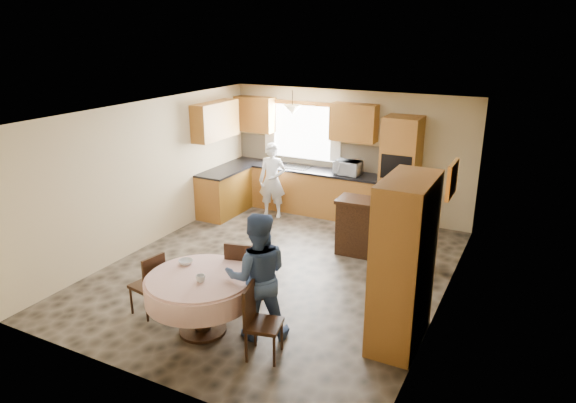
{
  "coord_description": "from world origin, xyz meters",
  "views": [
    {
      "loc": [
        3.5,
        -6.45,
        3.63
      ],
      "look_at": [
        0.03,
        0.3,
        1.06
      ],
      "focal_mm": 32.0,
      "sensor_mm": 36.0,
      "label": 1
    }
  ],
  "objects_px": {
    "cupboard": "(404,263)",
    "chair_right": "(258,318)",
    "oven_tower": "(400,173)",
    "dining_table": "(200,289)",
    "chair_left": "(150,282)",
    "chair_back": "(243,272)",
    "sideboard": "(374,230)",
    "person_sink": "(272,181)",
    "person_dining": "(257,276)"
  },
  "relations": [
    {
      "from": "oven_tower",
      "to": "chair_right",
      "type": "xyz_separation_m",
      "value": [
        -0.29,
        -4.75,
        -0.57
      ]
    },
    {
      "from": "chair_right",
      "to": "chair_back",
      "type": "bearing_deg",
      "value": 28.15
    },
    {
      "from": "oven_tower",
      "to": "cupboard",
      "type": "height_order",
      "value": "oven_tower"
    },
    {
      "from": "cupboard",
      "to": "person_dining",
      "type": "relative_size",
      "value": 1.28
    },
    {
      "from": "sideboard",
      "to": "cupboard",
      "type": "xyz_separation_m",
      "value": [
        1.05,
        -2.22,
        0.58
      ]
    },
    {
      "from": "dining_table",
      "to": "chair_right",
      "type": "distance_m",
      "value": 0.89
    },
    {
      "from": "dining_table",
      "to": "chair_right",
      "type": "xyz_separation_m",
      "value": [
        0.88,
        -0.11,
        -0.11
      ]
    },
    {
      "from": "chair_left",
      "to": "person_sink",
      "type": "bearing_deg",
      "value": -164.61
    },
    {
      "from": "sideboard",
      "to": "chair_back",
      "type": "distance_m",
      "value": 2.66
    },
    {
      "from": "dining_table",
      "to": "chair_right",
      "type": "bearing_deg",
      "value": -7.0
    },
    {
      "from": "dining_table",
      "to": "person_sink",
      "type": "xyz_separation_m",
      "value": [
        -1.23,
        4.07,
        0.15
      ]
    },
    {
      "from": "oven_tower",
      "to": "dining_table",
      "type": "bearing_deg",
      "value": -104.14
    },
    {
      "from": "dining_table",
      "to": "person_dining",
      "type": "height_order",
      "value": "person_dining"
    },
    {
      "from": "cupboard",
      "to": "chair_left",
      "type": "height_order",
      "value": "cupboard"
    },
    {
      "from": "person_dining",
      "to": "oven_tower",
      "type": "bearing_deg",
      "value": -127.91
    },
    {
      "from": "sideboard",
      "to": "cupboard",
      "type": "distance_m",
      "value": 2.53
    },
    {
      "from": "cupboard",
      "to": "chair_back",
      "type": "distance_m",
      "value": 2.15
    },
    {
      "from": "oven_tower",
      "to": "dining_table",
      "type": "distance_m",
      "value": 4.81
    },
    {
      "from": "sideboard",
      "to": "person_sink",
      "type": "xyz_separation_m",
      "value": [
        -2.42,
        0.9,
        0.3
      ]
    },
    {
      "from": "dining_table",
      "to": "person_sink",
      "type": "bearing_deg",
      "value": 106.83
    },
    {
      "from": "chair_back",
      "to": "chair_right",
      "type": "bearing_deg",
      "value": 116.56
    },
    {
      "from": "chair_left",
      "to": "sideboard",
      "type": "bearing_deg",
      "value": 156.98
    },
    {
      "from": "sideboard",
      "to": "cupboard",
      "type": "bearing_deg",
      "value": -66.97
    },
    {
      "from": "chair_right",
      "to": "person_sink",
      "type": "distance_m",
      "value": 4.68
    },
    {
      "from": "cupboard",
      "to": "chair_right",
      "type": "height_order",
      "value": "cupboard"
    },
    {
      "from": "sideboard",
      "to": "chair_right",
      "type": "relative_size",
      "value": 1.42
    },
    {
      "from": "chair_back",
      "to": "chair_right",
      "type": "relative_size",
      "value": 1.11
    },
    {
      "from": "chair_right",
      "to": "person_dining",
      "type": "height_order",
      "value": "person_dining"
    },
    {
      "from": "sideboard",
      "to": "dining_table",
      "type": "bearing_deg",
      "value": -112.83
    },
    {
      "from": "chair_left",
      "to": "person_sink",
      "type": "height_order",
      "value": "person_sink"
    },
    {
      "from": "oven_tower",
      "to": "person_sink",
      "type": "relative_size",
      "value": 1.41
    },
    {
      "from": "chair_back",
      "to": "chair_right",
      "type": "xyz_separation_m",
      "value": [
        0.72,
        -0.82,
        -0.06
      ]
    },
    {
      "from": "dining_table",
      "to": "person_sink",
      "type": "relative_size",
      "value": 0.9
    },
    {
      "from": "oven_tower",
      "to": "chair_back",
      "type": "height_order",
      "value": "oven_tower"
    },
    {
      "from": "oven_tower",
      "to": "person_sink",
      "type": "distance_m",
      "value": 2.49
    },
    {
      "from": "dining_table",
      "to": "chair_left",
      "type": "height_order",
      "value": "chair_left"
    },
    {
      "from": "cupboard",
      "to": "chair_back",
      "type": "xyz_separation_m",
      "value": [
        -2.08,
        -0.23,
        -0.49
      ]
    },
    {
      "from": "person_sink",
      "to": "oven_tower",
      "type": "bearing_deg",
      "value": 0.31
    },
    {
      "from": "sideboard",
      "to": "chair_right",
      "type": "height_order",
      "value": "sideboard"
    },
    {
      "from": "cupboard",
      "to": "dining_table",
      "type": "xyz_separation_m",
      "value": [
        -2.24,
        -0.94,
        -0.43
      ]
    },
    {
      "from": "chair_left",
      "to": "chair_right",
      "type": "distance_m",
      "value": 1.72
    },
    {
      "from": "chair_back",
      "to": "sideboard",
      "type": "bearing_deg",
      "value": -127.07
    },
    {
      "from": "chair_back",
      "to": "oven_tower",
      "type": "bearing_deg",
      "value": -118.79
    },
    {
      "from": "chair_left",
      "to": "person_dining",
      "type": "relative_size",
      "value": 0.54
    },
    {
      "from": "sideboard",
      "to": "chair_left",
      "type": "distance_m",
      "value": 3.73
    },
    {
      "from": "dining_table",
      "to": "chair_left",
      "type": "xyz_separation_m",
      "value": [
        -0.84,
        0.03,
        -0.12
      ]
    },
    {
      "from": "oven_tower",
      "to": "person_sink",
      "type": "height_order",
      "value": "oven_tower"
    },
    {
      "from": "dining_table",
      "to": "oven_tower",
      "type": "bearing_deg",
      "value": 75.86
    },
    {
      "from": "cupboard",
      "to": "chair_back",
      "type": "height_order",
      "value": "cupboard"
    },
    {
      "from": "oven_tower",
      "to": "chair_left",
      "type": "bearing_deg",
      "value": -113.53
    }
  ]
}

